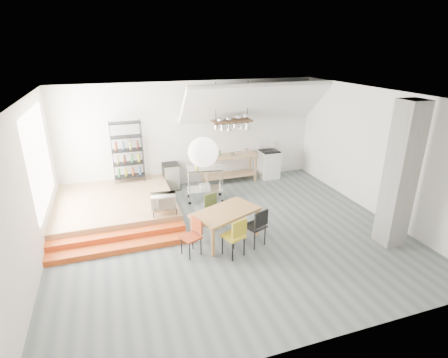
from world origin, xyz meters
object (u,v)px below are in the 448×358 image
object	(u,v)px
stove	(269,164)
mini_fridge	(171,176)
dining_table	(226,214)
rolling_cart	(205,179)

from	to	relation	value
stove	mini_fridge	distance (m)	3.28
stove	mini_fridge	size ratio (longest dim) A/B	1.46
stove	dining_table	xyz separation A→B (m)	(-2.66, -3.36, 0.15)
dining_table	mini_fridge	bearing A→B (deg)	77.29
rolling_cart	mini_fridge	bearing A→B (deg)	132.15
dining_table	rolling_cart	distance (m)	2.23
stove	rolling_cart	world-z (taller)	stove
dining_table	rolling_cart	xyz separation A→B (m)	(0.14, 2.23, 0.01)
rolling_cart	mini_fridge	size ratio (longest dim) A/B	1.34
stove	dining_table	bearing A→B (deg)	-128.40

